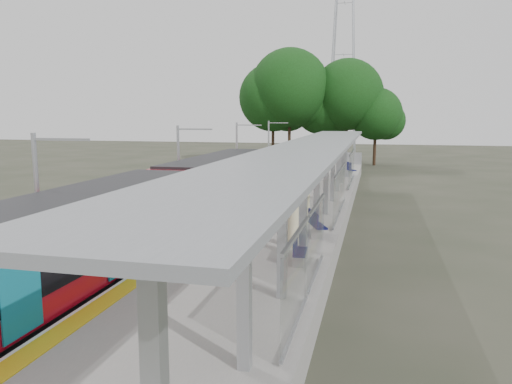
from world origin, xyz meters
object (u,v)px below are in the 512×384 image
bench_mid (316,223)px  info_pillar_far (305,207)px  bench_near (298,249)px  train (169,204)px  litter_bin (296,208)px  info_pillar_near (293,225)px  bench_far (349,168)px

bench_mid → info_pillar_far: size_ratio=0.87×
info_pillar_far → bench_mid: bearing=-77.6°
info_pillar_far → bench_near: bearing=-90.2°
train → litter_bin: size_ratio=28.47×
bench_mid → info_pillar_near: bearing=-129.4°
info_pillar_far → info_pillar_near: bearing=-94.4°
bench_far → info_pillar_near: info_pillar_near is taller
train → info_pillar_far: size_ratio=15.26×
info_pillar_near → info_pillar_far: info_pillar_near is taller
bench_near → info_pillar_far: bearing=92.1°
bench_far → litter_bin: size_ratio=1.82×
bench_near → litter_bin: 7.65m
bench_mid → bench_far: size_ratio=0.89×
bench_far → info_pillar_near: bearing=-114.9°
bench_far → bench_mid: bearing=-113.4°
bench_far → info_pillar_far: (-0.95, -19.22, 0.17)m
bench_mid → bench_far: bearing=68.2°
bench_near → info_pillar_near: size_ratio=0.70×
bench_far → info_pillar_far: bearing=-115.7°
litter_bin → bench_mid: bearing=-69.0°
bench_far → litter_bin: bearing=-117.9°
train → bench_far: 22.35m
info_pillar_near → litter_bin: 5.55m
bench_far → bench_near: bearing=-113.6°
bench_near → info_pillar_far: 6.29m
bench_mid → bench_far: 21.47m
train → info_pillar_far: bearing=19.7°
info_pillar_far → litter_bin: bearing=109.3°
bench_near → train: bearing=143.5°
info_pillar_near → bench_near: bearing=-77.5°
bench_mid → info_pillar_near: 2.06m
bench_near → bench_far: 25.47m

